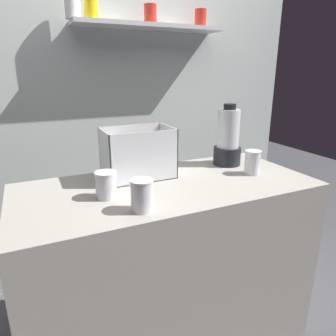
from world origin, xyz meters
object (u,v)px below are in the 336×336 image
at_px(carrot_display_bin, 139,161).
at_px(blender_pitcher, 228,140).
at_px(juice_cup_beet_far_left, 106,187).
at_px(juice_cup_carrot_left, 142,197).
at_px(juice_cup_beet_middle, 252,164).

bearing_deg(carrot_display_bin, blender_pitcher, -0.72).
xyz_separation_m(blender_pitcher, juice_cup_beet_far_left, (-0.74, -0.19, -0.09)).
bearing_deg(blender_pitcher, juice_cup_carrot_left, -150.13).
height_order(carrot_display_bin, blender_pitcher, blender_pitcher).
xyz_separation_m(blender_pitcher, juice_cup_carrot_left, (-0.65, -0.37, -0.09)).
height_order(blender_pitcher, juice_cup_carrot_left, blender_pitcher).
relative_size(juice_cup_carrot_left, juice_cup_beet_middle, 1.00).
distance_m(carrot_display_bin, juice_cup_beet_far_left, 0.30).
height_order(juice_cup_beet_far_left, juice_cup_carrot_left, juice_cup_carrot_left).
relative_size(juice_cup_beet_far_left, juice_cup_beet_middle, 0.92).
xyz_separation_m(carrot_display_bin, juice_cup_beet_middle, (0.54, -0.21, -0.03)).
height_order(carrot_display_bin, juice_cup_beet_middle, carrot_display_bin).
xyz_separation_m(carrot_display_bin, blender_pitcher, (0.53, -0.01, 0.06)).
relative_size(carrot_display_bin, juice_cup_beet_middle, 2.71).
distance_m(juice_cup_carrot_left, juice_cup_beet_middle, 0.69).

